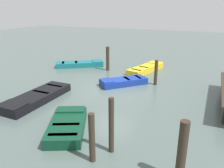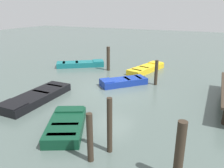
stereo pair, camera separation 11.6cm
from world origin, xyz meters
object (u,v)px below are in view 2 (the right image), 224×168
mooring_piling_near_right (179,153)px  mooring_piling_far_right (110,126)px  mooring_piling_near_left (108,59)px  rowboat_teal (81,64)px  rowboat_black (36,97)px  rowboat_dark_green (66,125)px  mooring_piling_far_left (156,73)px  rowboat_yellow (146,68)px  mooring_piling_mid_left (90,138)px  rowboat_blue (123,82)px

mooring_piling_near_right → mooring_piling_far_right: mooring_piling_far_right is taller
mooring_piling_near_left → rowboat_teal: bearing=-92.0°
rowboat_black → mooring_piling_far_right: 5.91m
rowboat_black → mooring_piling_near_left: mooring_piling_near_left is taller
rowboat_teal → rowboat_black: bearing=-109.7°
rowboat_teal → mooring_piling_far_right: bearing=-87.2°
rowboat_dark_green → mooring_piling_far_left: (-7.02, 1.75, 0.58)m
rowboat_yellow → rowboat_black: 8.83m
rowboat_yellow → mooring_piling_mid_left: (11.11, 1.58, 0.62)m
rowboat_yellow → rowboat_black: bearing=171.8°
rowboat_blue → mooring_piling_near_right: size_ratio=1.54×
rowboat_black → mooring_piling_mid_left: (2.99, 5.06, 0.62)m
rowboat_yellow → mooring_piling_far_left: (2.87, 1.49, 0.58)m
mooring_piling_far_right → rowboat_blue: bearing=-161.1°
rowboat_yellow → mooring_piling_far_left: mooring_piling_far_left is taller
mooring_piling_near_left → rowboat_yellow: bearing=109.7°
rowboat_black → mooring_piling_far_right: (2.29, 5.39, 0.77)m
rowboat_teal → mooring_piling_near_left: size_ratio=2.05×
mooring_piling_near_right → rowboat_dark_green: bearing=-101.9°
mooring_piling_far_left → mooring_piling_near_right: bearing=18.9°
rowboat_teal → mooring_piling_near_right: size_ratio=2.02×
rowboat_teal → mooring_piling_near_right: (9.93, 9.63, 0.72)m
rowboat_yellow → mooring_piling_near_left: size_ratio=2.11×
rowboat_yellow → mooring_piling_near_left: mooring_piling_near_left is taller
rowboat_black → mooring_piling_mid_left: size_ratio=2.50×
rowboat_yellow → mooring_piling_far_right: size_ratio=1.99×
rowboat_teal → mooring_piling_far_right: mooring_piling_far_right is taller
mooring_piling_far_right → rowboat_dark_green: bearing=-103.4°
rowboat_blue → mooring_piling_far_right: bearing=61.3°
rowboat_blue → mooring_piling_mid_left: 7.62m
rowboat_dark_green → mooring_piling_near_left: 9.27m
mooring_piling_near_right → rowboat_black: bearing=-109.4°
rowboat_yellow → mooring_piling_near_left: 3.05m
mooring_piling_near_left → mooring_piling_far_right: size_ratio=0.94×
rowboat_yellow → mooring_piling_far_left: 3.28m
rowboat_dark_green → mooring_piling_far_right: mooring_piling_far_right is taller
rowboat_dark_green → rowboat_black: 3.67m
mooring_piling_far_right → rowboat_teal: bearing=-142.3°
rowboat_blue → mooring_piling_near_right: 8.45m
mooring_piling_far_left → rowboat_dark_green: bearing=-14.0°
rowboat_blue → mooring_piling_far_right: mooring_piling_far_right is taller
rowboat_dark_green → rowboat_blue: bearing=-25.8°
rowboat_yellow → rowboat_dark_green: 9.89m
rowboat_blue → mooring_piling_mid_left: (7.34, 1.94, 0.62)m
rowboat_dark_green → mooring_piling_near_left: (-8.89, -2.53, 0.71)m
rowboat_black → mooring_piling_far_left: bearing=136.2°
rowboat_teal → mooring_piling_near_right: mooring_piling_near_right is taller
rowboat_teal → rowboat_black: size_ratio=0.91×
mooring_piling_mid_left → rowboat_blue: bearing=-165.2°
rowboat_teal → mooring_piling_far_left: 7.20m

